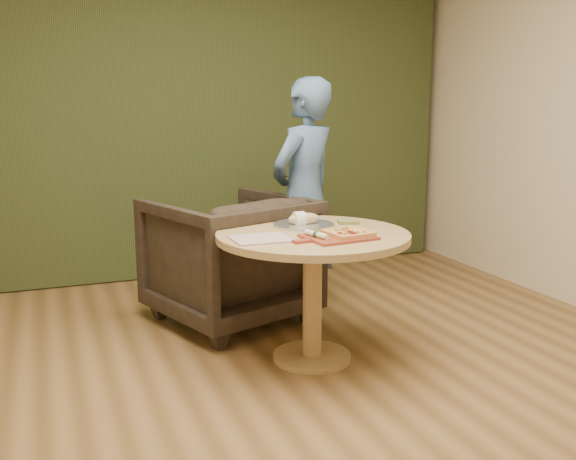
# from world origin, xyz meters

# --- Properties ---
(room_shell) EXTENTS (5.04, 6.04, 2.84)m
(room_shell) POSITION_xyz_m (0.00, 0.00, 1.40)
(room_shell) COLOR olive
(room_shell) RESTS_ON ground
(curtain) EXTENTS (4.80, 0.14, 2.78)m
(curtain) POSITION_xyz_m (0.00, 2.90, 1.40)
(curtain) COLOR #283216
(curtain) RESTS_ON ground
(pedestal_table) EXTENTS (1.08, 1.08, 0.75)m
(pedestal_table) POSITION_xyz_m (0.33, 0.79, 0.61)
(pedestal_table) COLOR tan
(pedestal_table) RESTS_ON ground
(pizza_paddle) EXTENTS (0.46, 0.32, 0.01)m
(pizza_paddle) POSITION_xyz_m (0.39, 0.59, 0.76)
(pizza_paddle) COLOR brown
(pizza_paddle) RESTS_ON pedestal_table
(flatbread_pizza) EXTENTS (0.25, 0.25, 0.04)m
(flatbread_pizza) POSITION_xyz_m (0.45, 0.59, 0.78)
(flatbread_pizza) COLOR tan
(flatbread_pizza) RESTS_ON pizza_paddle
(cutlery_roll) EXTENTS (0.08, 0.20, 0.03)m
(cutlery_roll) POSITION_xyz_m (0.27, 0.60, 0.78)
(cutlery_roll) COLOR beige
(cutlery_roll) RESTS_ON pizza_paddle
(newspaper) EXTENTS (0.30, 0.25, 0.01)m
(newspaper) POSITION_xyz_m (0.00, 0.71, 0.76)
(newspaper) COLOR silver
(newspaper) RESTS_ON pedestal_table
(serving_tray) EXTENTS (0.36, 0.36, 0.02)m
(serving_tray) POSITION_xyz_m (0.35, 0.98, 0.76)
(serving_tray) COLOR silver
(serving_tray) RESTS_ON pedestal_table
(bread_roll) EXTENTS (0.19, 0.09, 0.09)m
(bread_roll) POSITION_xyz_m (0.35, 0.98, 0.79)
(bread_roll) COLOR tan
(bread_roll) RESTS_ON serving_tray
(green_packet) EXTENTS (0.14, 0.13, 0.02)m
(green_packet) POSITION_xyz_m (0.63, 0.96, 0.76)
(green_packet) COLOR #505A28
(green_packet) RESTS_ON pedestal_table
(armchair) EXTENTS (1.16, 1.12, 0.95)m
(armchair) POSITION_xyz_m (0.08, 1.61, 0.47)
(armchair) COLOR black
(armchair) RESTS_ON ground
(person_standing) EXTENTS (0.71, 0.64, 1.63)m
(person_standing) POSITION_xyz_m (0.64, 1.67, 0.81)
(person_standing) COLOR #436287
(person_standing) RESTS_ON ground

